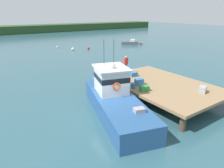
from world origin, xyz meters
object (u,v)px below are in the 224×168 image
at_px(main_fishing_boat, 114,98).
at_px(moored_boat_far_left, 131,43).
at_px(crate_stack_near_edge, 134,74).
at_px(bait_bucket, 133,86).
at_px(crate_stack_mid_dock, 203,89).
at_px(mooring_buoy_channel_marker, 88,48).
at_px(mooring_buoy_outer, 57,47).
at_px(mooring_buoy_spare_mooring, 73,49).
at_px(crate_single_by_cleat, 139,82).
at_px(deckhand_by_the_boat, 126,64).
at_px(crate_single_far, 144,88).

relative_size(main_fishing_boat, moored_boat_far_left, 2.47).
bearing_deg(crate_stack_near_edge, bait_bucket, -131.19).
relative_size(crate_stack_mid_dock, mooring_buoy_channel_marker, 1.39).
distance_m(crate_stack_mid_dock, mooring_buoy_outer, 30.61).
distance_m(main_fishing_boat, mooring_buoy_outer, 28.19).
bearing_deg(mooring_buoy_spare_mooring, crate_stack_mid_dock, -94.54).
bearing_deg(crate_single_by_cleat, crate_stack_mid_dock, -54.79).
bearing_deg(mooring_buoy_outer, mooring_buoy_channel_marker, -46.93).
relative_size(bait_bucket, deckhand_by_the_boat, 0.21).
bearing_deg(mooring_buoy_outer, crate_stack_mid_dock, -91.43).
xyz_separation_m(crate_stack_mid_dock, crate_stack_near_edge, (-1.52, 5.58, -0.04)).
bearing_deg(crate_single_far, crate_single_by_cleat, 64.85).
bearing_deg(crate_single_far, mooring_buoy_channel_marker, 70.88).
relative_size(moored_boat_far_left, mooring_buoy_spare_mooring, 8.12).
xyz_separation_m(crate_single_by_cleat, crate_stack_mid_dock, (2.59, -3.67, -0.02)).
height_order(crate_single_far, crate_single_by_cleat, crate_single_by_cleat).
height_order(crate_single_by_cleat, moored_boat_far_left, crate_single_by_cleat).
relative_size(main_fishing_boat, crate_single_far, 16.52).
bearing_deg(moored_boat_far_left, crate_stack_near_edge, -129.36).
xyz_separation_m(moored_boat_far_left, mooring_buoy_channel_marker, (-10.05, 0.22, -0.16)).
bearing_deg(bait_bucket, crate_stack_mid_dock, -44.95).
bearing_deg(bait_bucket, mooring_buoy_outer, 81.25).
bearing_deg(mooring_buoy_channel_marker, crate_stack_mid_dock, -100.91).
bearing_deg(mooring_buoy_channel_marker, crate_stack_near_edge, -107.72).
height_order(main_fishing_boat, deckhand_by_the_boat, main_fishing_boat).
xyz_separation_m(main_fishing_boat, crate_single_by_cleat, (2.77, 0.60, 0.43)).
xyz_separation_m(mooring_buoy_spare_mooring, mooring_buoy_channel_marker, (2.92, -0.42, -0.03)).
bearing_deg(crate_single_far, mooring_buoy_outer, 82.09).
bearing_deg(mooring_buoy_spare_mooring, bait_bucket, -103.46).
distance_m(crate_stack_mid_dock, crate_stack_near_edge, 5.78).
height_order(main_fishing_boat, mooring_buoy_spare_mooring, main_fishing_boat).
bearing_deg(crate_stack_near_edge, moored_boat_far_left, 50.64).
bearing_deg(moored_boat_far_left, crate_stack_mid_dock, -120.29).
relative_size(crate_single_far, bait_bucket, 1.76).
distance_m(crate_single_by_cleat, crate_stack_mid_dock, 4.49).
height_order(crate_single_by_cleat, crate_stack_near_edge, crate_single_by_cleat).
xyz_separation_m(crate_stack_mid_dock, mooring_buoy_outer, (0.76, 30.57, -1.24)).
bearing_deg(bait_bucket, moored_boat_far_left, 50.46).
height_order(crate_stack_near_edge, moored_boat_far_left, crate_stack_near_edge).
xyz_separation_m(crate_single_far, bait_bucket, (-0.28, 0.90, -0.01)).
height_order(deckhand_by_the_boat, moored_boat_far_left, deckhand_by_the_boat).
distance_m(deckhand_by_the_boat, moored_boat_far_left, 25.43).
relative_size(bait_bucket, mooring_buoy_outer, 0.93).
bearing_deg(deckhand_by_the_boat, crate_single_by_cleat, -109.08).
relative_size(moored_boat_far_left, mooring_buoy_channel_marker, 9.30).
height_order(bait_bucket, mooring_buoy_channel_marker, bait_bucket).
bearing_deg(crate_stack_near_edge, main_fishing_boat, -146.90).
relative_size(crate_stack_mid_dock, mooring_buoy_spare_mooring, 1.21).
relative_size(crate_stack_near_edge, bait_bucket, 1.76).
bearing_deg(bait_bucket, crate_single_by_cleat, 17.54).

